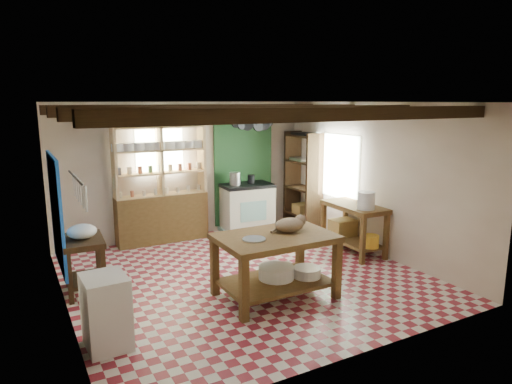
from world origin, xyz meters
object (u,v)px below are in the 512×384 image
right_counter (353,229)px  cat (289,225)px  prep_table (85,265)px  stove (247,208)px  white_cabinet (106,312)px  work_table (275,266)px

right_counter → cat: 2.15m
prep_table → right_counter: right_counter is taller
stove → prep_table: bearing=-150.7°
white_cabinet → right_counter: size_ratio=0.66×
work_table → cat: cat is taller
prep_table → right_counter: size_ratio=0.64×
right_counter → work_table: bearing=-155.0°
stove → right_counter: size_ratio=0.83×
prep_table → cat: bearing=-24.9°
prep_table → cat: (2.49, -1.34, 0.57)m
work_table → stove: stove is taller
prep_table → white_cabinet: size_ratio=0.97×
right_counter → prep_table: bearing=175.7°
prep_table → white_cabinet: bearing=-87.2°
prep_table → white_cabinet: white_cabinet is taller
work_table → cat: size_ratio=3.67×
work_table → right_counter: size_ratio=1.27×
stove → right_counter: (1.02, -2.06, -0.06)m
cat → right_counter: bearing=14.9°
white_cabinet → stove: bearing=41.5°
work_table → prep_table: size_ratio=1.97×
work_table → white_cabinet: bearing=-173.9°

